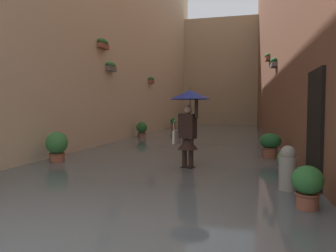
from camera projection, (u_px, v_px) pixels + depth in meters
The scene contains 12 objects.
ground_plane at pixel (201, 139), 15.40m from camera, with size 65.03×65.03×0.00m, color slate.
flood_water at pixel (201, 138), 15.39m from camera, with size 7.43×32.01×0.09m, color #515B60.
building_facade_right at pixel (121, 14), 16.03m from camera, with size 2.04×30.01×12.93m.
building_facade_far at pixel (221, 73), 28.62m from camera, with size 10.23×1.80×9.74m, color tan.
person_wading at pixel (189, 114), 7.29m from camera, with size 0.97×0.97×2.01m.
potted_plant_mid_left at pixel (270, 145), 8.84m from camera, with size 0.61×0.61×0.79m.
potted_plant_mid_right at pixel (173, 123), 21.85m from camera, with size 0.38×0.38×0.87m.
potted_plant_far_right at pixel (57, 146), 8.22m from camera, with size 0.58×0.58×0.88m.
potted_plant_near_left at pixel (286, 164), 6.52m from camera, with size 0.37×0.37×0.61m.
potted_plant_far_left at pixel (307, 187), 4.30m from camera, with size 0.43×0.43×0.70m.
potted_plant_near_right at pixel (142, 130), 15.31m from camera, with size 0.53×0.53×0.85m.
mooring_bollard at pixel (288, 170), 5.30m from camera, with size 0.29×0.29×0.86m.
Camera 1 is at (-2.01, 2.29, 1.49)m, focal length 32.86 mm.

